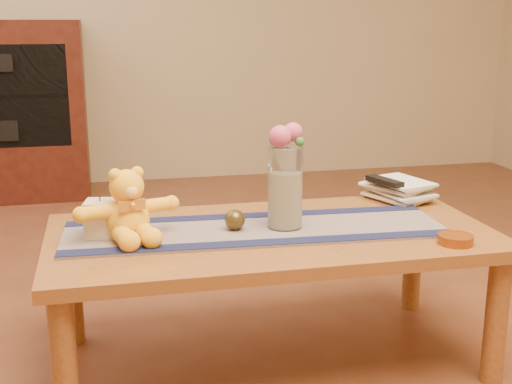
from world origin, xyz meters
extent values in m
plane|color=#552A18|center=(0.00, 0.00, 0.00)|extent=(5.50, 5.50, 0.00)
cube|color=brown|center=(0.00, 0.00, 0.43)|extent=(1.40, 0.70, 0.04)
cylinder|color=brown|center=(-0.64, -0.29, 0.21)|extent=(0.07, 0.07, 0.41)
cylinder|color=brown|center=(0.64, -0.29, 0.21)|extent=(0.07, 0.07, 0.41)
cylinder|color=brown|center=(-0.64, 0.29, 0.21)|extent=(0.07, 0.07, 0.41)
cylinder|color=brown|center=(0.64, 0.29, 0.21)|extent=(0.07, 0.07, 0.41)
cube|color=#182044|center=(-0.05, 0.01, 0.45)|extent=(1.22, 0.41, 0.01)
cube|color=#121638|center=(-0.06, -0.13, 0.46)|extent=(1.20, 0.12, 0.00)
cube|color=#121638|center=(-0.04, 0.16, 0.46)|extent=(1.20, 0.12, 0.00)
cube|color=beige|center=(-0.53, 0.05, 0.51)|extent=(0.11, 0.11, 0.11)
cylinder|color=black|center=(-0.53, 0.05, 0.57)|extent=(0.00, 0.00, 0.01)
cylinder|color=silver|center=(0.05, 0.01, 0.59)|extent=(0.11, 0.11, 0.26)
cylinder|color=beige|center=(0.05, 0.01, 0.55)|extent=(0.09, 0.09, 0.18)
sphere|color=#C1446D|center=(0.03, 0.00, 0.75)|extent=(0.07, 0.07, 0.07)
sphere|color=#C1446D|center=(0.07, 0.01, 0.76)|extent=(0.06, 0.06, 0.06)
sphere|color=#4B4BA3|center=(0.06, 0.04, 0.75)|extent=(0.04, 0.04, 0.04)
sphere|color=#4B4BA3|center=(0.02, 0.03, 0.74)|extent=(0.04, 0.04, 0.04)
sphere|color=#33662D|center=(0.09, -0.01, 0.74)|extent=(0.03, 0.03, 0.03)
sphere|color=#453717|center=(-0.12, 0.01, 0.49)|extent=(0.07, 0.07, 0.06)
imported|color=beige|center=(0.47, 0.23, 0.46)|extent=(0.24, 0.27, 0.02)
imported|color=beige|center=(0.48, 0.23, 0.48)|extent=(0.21, 0.26, 0.02)
imported|color=beige|center=(0.47, 0.24, 0.50)|extent=(0.24, 0.27, 0.02)
imported|color=beige|center=(0.48, 0.23, 0.52)|extent=(0.22, 0.26, 0.02)
cube|color=black|center=(0.48, 0.23, 0.54)|extent=(0.09, 0.17, 0.02)
cylinder|color=#BF5914|center=(0.51, -0.25, 0.46)|extent=(0.11, 0.11, 0.03)
camera|label=1|loc=(-0.51, -2.00, 1.10)|focal=47.78mm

